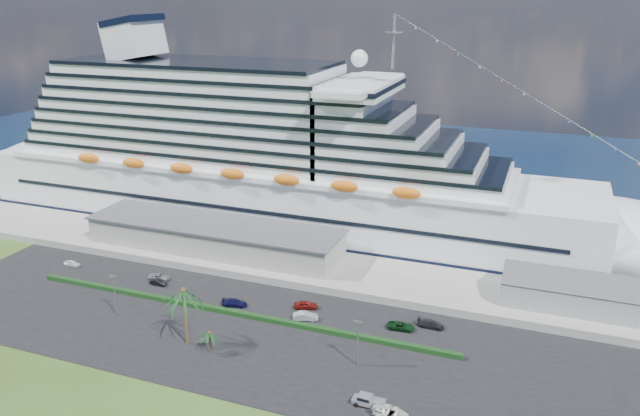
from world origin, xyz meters
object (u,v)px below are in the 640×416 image
at_px(cruise_ship, 270,163).
at_px(parked_car_3, 234,303).
at_px(pickup_truck, 368,400).
at_px(boat_trailer, 390,411).

distance_m(cruise_ship, parked_car_3, 49.22).
height_order(parked_car_3, pickup_truck, pickup_truck).
relative_size(parked_car_3, pickup_truck, 0.97).
bearing_deg(cruise_ship, pickup_truck, -54.84).
relative_size(cruise_ship, parked_car_3, 38.92).
bearing_deg(boat_trailer, cruise_ship, 126.63).
distance_m(pickup_truck, boat_trailer, 4.12).
relative_size(parked_car_3, boat_trailer, 0.78).
bearing_deg(parked_car_3, pickup_truck, -132.79).
bearing_deg(pickup_truck, parked_car_3, 148.14).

